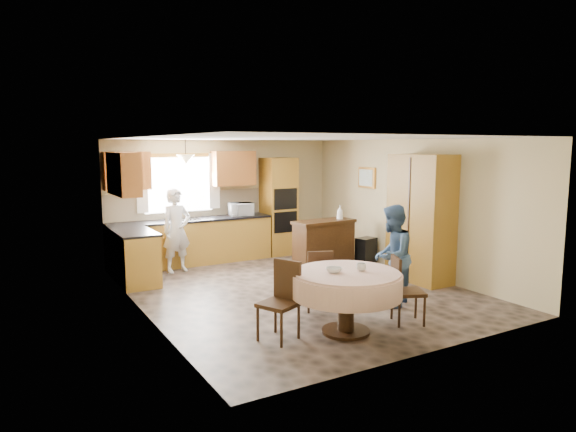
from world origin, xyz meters
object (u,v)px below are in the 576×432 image
Objects in this scene: sideboard at (324,246)px; chair_back at (319,277)px; oven_tower at (279,206)px; chair_right at (403,286)px; cupboard at (421,218)px; person_sink at (177,230)px; chair_left at (282,296)px; person_dining at (392,256)px; dining_table at (346,285)px.

sideboard is 2.67m from chair_back.
chair_right is at bearing -98.69° from oven_tower.
cupboard is 4.50m from person_sink.
oven_tower is 5.07m from chair_left.
oven_tower is at bearing 108.28° from cupboard.
chair_left is 2.09m from person_dining.
person_sink is (-1.73, 4.30, 0.29)m from chair_right.
chair_back is at bearing -51.22° from person_dining.
person_sink is (-2.46, -0.46, -0.27)m from oven_tower.
person_sink reaches higher than person_dining.
person_sink reaches higher than chair_left.
oven_tower reaches higher than chair_left.
person_dining is at bearing -148.50° from cupboard.
chair_back is (-1.42, -3.77, -0.56)m from oven_tower.
person_sink is at bearing 101.44° from dining_table.
chair_back is 0.59× the size of person_dining.
chair_right is (0.69, -1.00, 0.01)m from chair_back.
chair_back is 1.15m from person_dining.
chair_left is 1.08× the size of chair_back.
chair_right is at bearing 54.21° from chair_left.
person_dining reaches higher than chair_left.
chair_left reaches higher than sideboard.
cupboard is 2.44× the size of chair_right.
person_dining is (-0.48, -2.51, 0.32)m from sideboard.
chair_right is 0.80m from person_dining.
chair_left is at bearing 55.35° from chair_back.
dining_table is 0.94m from chair_back.
chair_back reaches higher than dining_table.
oven_tower reaches higher than dining_table.
person_sink reaches higher than sideboard.
cupboard reaches higher than sideboard.
sideboard is at bearing 60.71° from dining_table.
chair_right reaches higher than sideboard.
chair_back is at bearing -168.00° from cupboard.
oven_tower reaches higher than chair_back.
chair_left is at bearing 103.44° from chair_right.
cupboard is (1.07, -3.24, 0.06)m from oven_tower.
dining_table is 0.89m from chair_right.
chair_right is (-1.80, -1.53, -0.61)m from cupboard.
oven_tower is 2.18× the size of chair_left.
chair_left is at bearing -101.12° from person_sink.
oven_tower reaches higher than person_dining.
dining_table is 0.92× the size of person_dining.
sideboard is at bearing 113.96° from chair_left.
chair_left reaches higher than chair_right.
chair_right is at bearing -80.06° from person_sink.
chair_left is 3.97m from person_sink.
person_sink is at bearing 46.80° from chair_right.
sideboard is at bearing 9.82° from chair_right.
oven_tower is 3.41m from cupboard.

